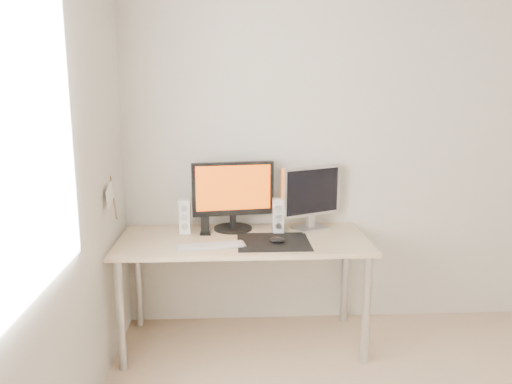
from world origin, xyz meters
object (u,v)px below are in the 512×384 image
mouse (277,240)px  second_monitor (311,194)px  phone_dock (205,229)px  keyboard (211,246)px  speaker_left (185,216)px  desk (243,250)px  main_monitor (233,193)px  speaker_right (278,216)px

mouse → second_monitor: 0.47m
second_monitor → phone_dock: size_ratio=3.55×
mouse → second_monitor: (0.26, 0.32, 0.22)m
keyboard → phone_dock: phone_dock is taller
speaker_left → phone_dock: speaker_left is taller
keyboard → speaker_left: bearing=119.4°
second_monitor → mouse: bearing=-128.9°
second_monitor → speaker_left: (-0.85, -0.05, -0.13)m
speaker_left → phone_dock: size_ratio=1.86×
keyboard → phone_dock: size_ratio=3.55×
desk → speaker_left: 0.45m
mouse → speaker_left: size_ratio=0.44×
mouse → second_monitor: size_ratio=0.23×
keyboard → main_monitor: bearing=69.8°
mouse → speaker_right: size_ratio=0.44×
phone_dock → main_monitor: bearing=29.3°
desk → main_monitor: bearing=107.8°
second_monitor → keyboard: second_monitor is taller
main_monitor → second_monitor: bearing=-0.0°
desk → keyboard: keyboard is taller
mouse → second_monitor: second_monitor is taller
second_monitor → main_monitor: bearing=180.0°
speaker_right → mouse: bearing=-96.7°
desk → keyboard: 0.28m
desk → main_monitor: main_monitor is taller
desk → main_monitor: size_ratio=2.90×
mouse → desk: (-0.21, 0.13, -0.10)m
speaker_left → phone_dock: (0.13, -0.05, -0.08)m
second_monitor → speaker_right: second_monitor is taller
mouse → desk: 0.26m
desk → keyboard: bearing=-138.3°
main_monitor → phone_dock: bearing=-150.7°
keyboard → phone_dock: 0.28m
desk → keyboard: size_ratio=3.68×
desk → speaker_left: size_ratio=7.04×
main_monitor → speaker_right: (0.30, -0.07, -0.14)m
main_monitor → second_monitor: main_monitor is taller
mouse → keyboard: mouse is taller
speaker_left → speaker_right: bearing=-1.6°
desk → main_monitor: (-0.06, 0.20, 0.33)m
speaker_left → phone_dock: 0.16m
mouse → speaker_left: bearing=155.5°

